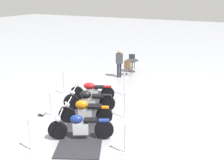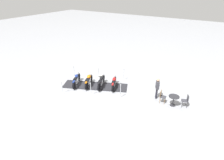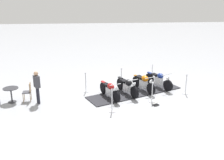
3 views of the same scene
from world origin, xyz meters
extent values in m
plane|color=#A8AAB2|center=(0.00, 0.00, 0.00)|extent=(80.00, 80.00, 0.00)
cube|color=#28282D|center=(0.00, 0.00, 0.02)|extent=(3.49, 5.56, 0.04)
cylinder|color=black|center=(1.31, -1.21, 0.35)|extent=(0.61, 0.34, 0.62)
cylinder|color=black|center=(0.00, -1.76, 0.35)|extent=(0.61, 0.34, 0.62)
cube|color=silver|center=(0.65, -1.49, 0.40)|extent=(0.55, 0.39, 0.37)
ellipsoid|color=#AD1919|center=(0.77, -1.43, 0.71)|extent=(0.60, 0.48, 0.30)
cube|color=black|center=(0.35, -1.61, 0.66)|extent=(0.48, 0.41, 0.08)
cube|color=#AD1919|center=(0.00, -1.76, 0.69)|extent=(0.36, 0.26, 0.06)
cylinder|color=silver|center=(1.25, -1.23, 0.62)|extent=(0.25, 0.16, 0.53)
cylinder|color=silver|center=(1.20, -1.25, 0.94)|extent=(0.28, 0.59, 0.04)
sphere|color=silver|center=(1.29, -1.21, 0.74)|extent=(0.18, 0.18, 0.18)
cylinder|color=black|center=(0.92, -0.22, 0.37)|extent=(0.66, 0.34, 0.66)
cylinder|color=black|center=(-0.49, -0.77, 0.37)|extent=(0.66, 0.34, 0.66)
cube|color=silver|center=(0.22, -0.50, 0.41)|extent=(0.61, 0.39, 0.37)
ellipsoid|color=black|center=(0.35, -0.44, 0.73)|extent=(0.57, 0.48, 0.32)
cube|color=black|center=(-0.14, -0.63, 0.68)|extent=(0.59, 0.46, 0.08)
cube|color=black|center=(-0.49, -0.77, 0.74)|extent=(0.39, 0.26, 0.06)
cylinder|color=silver|center=(0.84, -0.26, 0.66)|extent=(0.34, 0.19, 0.56)
cylinder|color=silver|center=(0.75, -0.29, 1.00)|extent=(0.25, 0.59, 0.04)
sphere|color=silver|center=(0.85, -0.25, 0.80)|extent=(0.18, 0.18, 0.18)
cylinder|color=black|center=(0.43, 0.77, 0.36)|extent=(0.63, 0.35, 0.63)
cylinder|color=black|center=(-0.87, 0.22, 0.36)|extent=(0.63, 0.35, 0.63)
cube|color=silver|center=(-0.22, 0.50, 0.43)|extent=(0.55, 0.40, 0.43)
ellipsoid|color=#D16B0F|center=(-0.10, 0.54, 0.78)|extent=(0.56, 0.49, 0.33)
cube|color=black|center=(-0.55, 0.36, 0.73)|extent=(0.59, 0.47, 0.08)
cube|color=#D16B0F|center=(-0.87, 0.22, 0.70)|extent=(0.37, 0.27, 0.06)
cylinder|color=silver|center=(0.37, 0.74, 0.62)|extent=(0.27, 0.16, 0.54)
cylinder|color=silver|center=(0.31, 0.72, 0.95)|extent=(0.28, 0.60, 0.04)
sphere|color=silver|center=(0.40, 0.75, 0.75)|extent=(0.18, 0.18, 0.18)
cylinder|color=black|center=(0.04, 1.84, 0.37)|extent=(0.63, 0.40, 0.65)
cylinder|color=black|center=(-1.35, 1.13, 0.37)|extent=(0.63, 0.40, 0.65)
cube|color=silver|center=(-0.65, 1.49, 0.44)|extent=(0.55, 0.42, 0.43)
ellipsoid|color=navy|center=(-0.54, 1.54, 0.77)|extent=(0.51, 0.45, 0.28)
cube|color=black|center=(-0.95, 1.34, 0.73)|extent=(0.50, 0.42, 0.08)
cube|color=navy|center=(-1.35, 1.13, 0.72)|extent=(0.38, 0.29, 0.06)
cylinder|color=silver|center=(-0.02, 1.80, 0.64)|extent=(0.28, 0.19, 0.55)
cylinder|color=silver|center=(-0.09, 1.77, 0.97)|extent=(0.37, 0.69, 0.04)
sphere|color=silver|center=(0.00, 1.82, 0.77)|extent=(0.18, 0.18, 0.18)
cylinder|color=silver|center=(2.28, -1.53, 0.01)|extent=(0.34, 0.34, 0.03)
cylinder|color=silver|center=(2.28, -1.53, 0.54)|extent=(0.05, 0.05, 1.02)
sphere|color=silver|center=(2.28, -1.53, 1.08)|extent=(0.09, 0.09, 0.09)
cylinder|color=silver|center=(1.35, 0.59, 0.01)|extent=(0.31, 0.31, 0.03)
cylinder|color=silver|center=(1.35, 0.59, 0.49)|extent=(0.05, 0.05, 0.94)
sphere|color=silver|center=(1.35, 0.59, 1.00)|extent=(0.09, 0.09, 0.09)
cylinder|color=silver|center=(-1.35, -0.59, 0.01)|extent=(0.31, 0.31, 0.03)
cylinder|color=silver|center=(-1.35, -0.59, 0.52)|extent=(0.05, 0.05, 0.98)
sphere|color=silver|center=(-1.35, -0.59, 1.04)|extent=(0.09, 0.09, 0.09)
cylinder|color=silver|center=(0.42, 2.71, 0.01)|extent=(0.32, 0.32, 0.03)
cylinder|color=silver|center=(0.42, 2.71, 0.53)|extent=(0.05, 0.05, 1.01)
sphere|color=silver|center=(0.42, 2.71, 1.07)|extent=(0.09, 0.09, 0.09)
cylinder|color=silver|center=(-2.28, 1.53, 0.01)|extent=(0.32, 0.32, 0.03)
cylinder|color=silver|center=(-2.28, 1.53, 0.48)|extent=(0.05, 0.05, 0.92)
sphere|color=silver|center=(-2.28, 1.53, 0.98)|extent=(0.09, 0.09, 0.09)
cylinder|color=silver|center=(-0.42, -2.71, 0.01)|extent=(0.31, 0.31, 0.03)
cylinder|color=silver|center=(-0.42, -2.71, 0.54)|extent=(0.05, 0.05, 1.03)
sphere|color=silver|center=(-0.42, -2.71, 1.09)|extent=(0.09, 0.09, 0.09)
cube|color=#333338|center=(1.76, 0.69, 0.01)|extent=(0.31, 0.38, 0.02)
cube|color=beige|center=(1.76, 0.69, 0.13)|extent=(0.31, 0.35, 0.10)
cylinder|color=#2D2D33|center=(0.65, -6.43, 0.01)|extent=(0.41, 0.41, 0.02)
cylinder|color=#2D2D33|center=(0.65, -6.43, 0.37)|extent=(0.07, 0.07, 0.70)
cylinder|color=#2D2D33|center=(0.65, -6.43, 0.74)|extent=(0.74, 0.74, 0.03)
cylinder|color=olive|center=(0.78, -5.84, 0.23)|extent=(0.03, 0.03, 0.47)
cylinder|color=olive|center=(0.44, -5.86, 0.23)|extent=(0.03, 0.03, 0.47)
cylinder|color=olive|center=(0.76, -5.50, 0.23)|extent=(0.03, 0.03, 0.47)
cylinder|color=olive|center=(0.42, -5.52, 0.23)|extent=(0.03, 0.03, 0.47)
cube|color=#3F3F47|center=(0.60, -5.68, 0.49)|extent=(0.43, 0.43, 0.04)
cube|color=olive|center=(0.59, -5.49, 0.73)|extent=(0.40, 0.06, 0.45)
cylinder|color=#2D2D33|center=(0.72, -7.03, 0.22)|extent=(0.03, 0.03, 0.44)
cylinder|color=#2D2D33|center=(1.04, -6.89, 0.22)|extent=(0.03, 0.03, 0.44)
cylinder|color=#2D2D33|center=(0.85, -7.34, 0.22)|extent=(0.03, 0.03, 0.44)
cylinder|color=#2D2D33|center=(1.17, -7.21, 0.22)|extent=(0.03, 0.03, 0.44)
cube|color=#3F3F47|center=(0.94, -7.12, 0.46)|extent=(0.52, 0.52, 0.04)
cube|color=#2D2D33|center=(1.02, -7.29, 0.70)|extent=(0.38, 0.18, 0.43)
cylinder|color=#23232D|center=(0.87, -5.11, 0.42)|extent=(0.12, 0.12, 0.85)
cylinder|color=#23232D|center=(0.99, -5.04, 0.42)|extent=(0.12, 0.12, 0.85)
cube|color=#3F3F47|center=(0.93, -5.07, 1.14)|extent=(0.46, 0.38, 0.59)
sphere|color=tan|center=(0.93, -5.07, 1.55)|extent=(0.22, 0.22, 0.22)
camera|label=1|loc=(-4.74, 7.47, 4.66)|focal=39.27mm
camera|label=2|loc=(-10.96, -8.51, 7.70)|focal=29.62mm
camera|label=3|loc=(12.95, -2.63, 5.04)|focal=40.73mm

